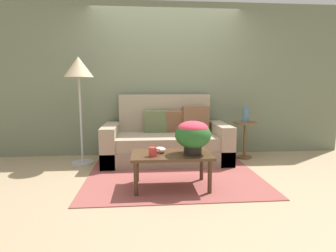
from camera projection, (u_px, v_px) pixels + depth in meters
ground_plane at (173, 175)px, 3.74m from camera, size 14.00×14.00×0.00m
wall_back at (166, 80)px, 4.82m from camera, size 6.40×0.12×2.61m
area_rug at (173, 175)px, 3.72m from camera, size 2.28×1.85×0.01m
couch at (167, 141)px, 4.47m from camera, size 1.97×0.94×1.06m
coffee_table at (171, 158)px, 3.23m from camera, size 0.93×0.56×0.42m
side_table at (245, 133)px, 4.59m from camera, size 0.39×0.39×0.61m
floor_lamp at (79, 73)px, 4.11m from camera, size 0.43×0.43×1.63m
potted_plant at (193, 134)px, 3.16m from camera, size 0.41×0.41×0.39m
coffee_mug at (153, 152)px, 3.08m from camera, size 0.14×0.09×0.10m
snack_bowl at (160, 150)px, 3.24m from camera, size 0.14×0.14×0.07m
table_vase at (246, 115)px, 4.56m from camera, size 0.11×0.11×0.29m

